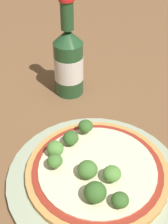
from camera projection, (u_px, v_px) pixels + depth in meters
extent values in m
plane|color=brown|center=(83.00, 172.00, 0.54)|extent=(3.00, 3.00, 0.00)
cylinder|color=#A3B293|center=(93.00, 179.00, 0.52)|extent=(0.29, 0.29, 0.01)
cylinder|color=tan|center=(97.00, 171.00, 0.52)|extent=(0.24, 0.24, 0.01)
cylinder|color=maroon|center=(97.00, 169.00, 0.51)|extent=(0.22, 0.22, 0.00)
cylinder|color=beige|center=(97.00, 168.00, 0.51)|extent=(0.20, 0.20, 0.00)
cylinder|color=#6B8E51|center=(95.00, 198.00, 0.46)|extent=(0.01, 0.01, 0.01)
ellipsoid|color=#386628|center=(95.00, 192.00, 0.45)|extent=(0.03, 0.03, 0.03)
cylinder|color=#6B8E51|center=(110.00, 179.00, 0.49)|extent=(0.01, 0.01, 0.01)
ellipsoid|color=#568E3D|center=(111.00, 175.00, 0.48)|extent=(0.03, 0.03, 0.02)
cylinder|color=#6B8E51|center=(55.00, 153.00, 0.53)|extent=(0.01, 0.01, 0.01)
ellipsoid|color=#568E3D|center=(55.00, 148.00, 0.52)|extent=(0.03, 0.03, 0.03)
cylinder|color=#6B8E51|center=(55.00, 166.00, 0.51)|extent=(0.01, 0.01, 0.01)
ellipsoid|color=#477A33|center=(55.00, 161.00, 0.50)|extent=(0.03, 0.03, 0.02)
cylinder|color=#6B8E51|center=(86.00, 131.00, 0.57)|extent=(0.01, 0.01, 0.01)
ellipsoid|color=#386628|center=(86.00, 126.00, 0.56)|extent=(0.03, 0.03, 0.02)
cylinder|color=#6B8E51|center=(71.00, 142.00, 0.55)|extent=(0.01, 0.01, 0.01)
ellipsoid|color=#386628|center=(71.00, 138.00, 0.54)|extent=(0.03, 0.03, 0.02)
cylinder|color=#6B8E51|center=(88.00, 174.00, 0.50)|extent=(0.01, 0.01, 0.01)
ellipsoid|color=#477A33|center=(88.00, 169.00, 0.49)|extent=(0.03, 0.03, 0.03)
cylinder|color=#6B8E51|center=(120.00, 204.00, 0.45)|extent=(0.01, 0.01, 0.01)
ellipsoid|color=#386628|center=(120.00, 200.00, 0.45)|extent=(0.03, 0.03, 0.02)
cylinder|color=#234C28|center=(69.00, 68.00, 0.68)|extent=(0.06, 0.06, 0.12)
cylinder|color=silver|center=(69.00, 67.00, 0.68)|extent=(0.06, 0.06, 0.06)
cone|color=#234C28|center=(68.00, 36.00, 0.64)|extent=(0.06, 0.06, 0.03)
cylinder|color=#234C28|center=(67.00, 15.00, 0.61)|extent=(0.03, 0.03, 0.06)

